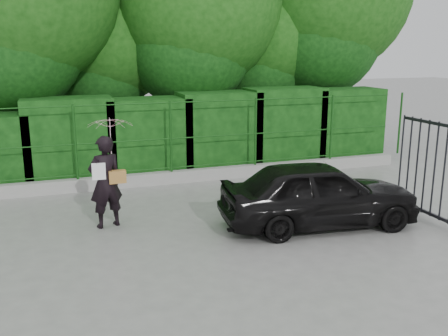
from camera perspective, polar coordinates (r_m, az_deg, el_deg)
name	(u,v)px	position (r m, az deg, el deg)	size (l,w,h in m)	color
ground	(210,251)	(8.62, -1.60, -9.43)	(80.00, 80.00, 0.00)	gray
kerb	(156,178)	(12.72, -7.74, -1.20)	(14.00, 0.25, 0.30)	#9E9E99
fence	(164,137)	(12.54, -6.90, 3.53)	(14.13, 0.06, 1.80)	#134512
hedge	(151,136)	(13.50, -8.35, 3.64)	(14.20, 1.20, 2.26)	black
trees	(167,5)	(15.75, -6.50, 18.07)	(17.10, 6.15, 8.08)	black
woman	(108,159)	(9.66, -13.08, 1.05)	(0.95, 0.87, 2.11)	black
car	(319,193)	(9.75, 10.79, -2.87)	(1.53, 3.80, 1.29)	black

